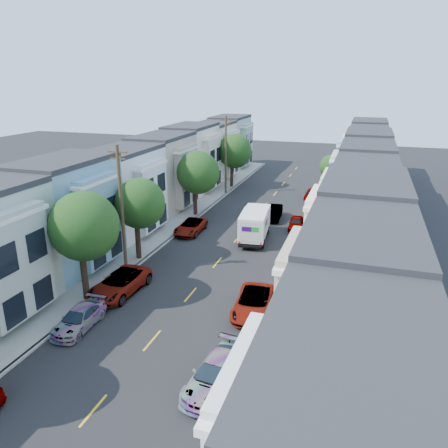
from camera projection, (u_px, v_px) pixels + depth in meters
name	position (u px, v px, depth m)	size (l,w,h in m)	color
ground	(190.00, 295.00, 31.16)	(160.00, 160.00, 0.00)	black
road_slab	(246.00, 229.00, 44.69)	(12.00, 70.00, 0.02)	black
curb_left	(191.00, 223.00, 46.43)	(0.30, 70.00, 0.15)	gray
curb_right	(305.00, 235.00, 42.90)	(0.30, 70.00, 0.15)	gray
sidewalk_left	(180.00, 221.00, 46.81)	(2.60, 70.00, 0.15)	gray
sidewalk_right	(318.00, 236.00, 42.52)	(2.60, 70.00, 0.15)	gray
centerline	(246.00, 229.00, 44.69)	(0.12, 70.00, 0.01)	gold
townhouse_row_left	(148.00, 219.00, 47.94)	(5.00, 70.00, 8.50)	silver
townhouse_row_right	(359.00, 241.00, 41.44)	(5.00, 70.00, 8.50)	silver
tree_b	(83.00, 226.00, 28.65)	(4.63, 4.63, 7.80)	black
tree_c	(139.00, 204.00, 35.60)	(4.17, 4.17, 7.08)	black
tree_d	(197.00, 173.00, 47.46)	(4.70, 4.70, 7.27)	black
tree_e	(234.00, 151.00, 59.97)	(4.70, 4.70, 7.48)	black
tree_far_r	(330.00, 167.00, 55.07)	(2.96, 2.96, 5.48)	black
utility_pole_near	(122.00, 210.00, 33.16)	(1.60, 0.26, 10.00)	#42301E
utility_pole_far	(226.00, 155.00, 56.60)	(1.60, 0.26, 10.00)	#42301E
fedex_truck	(255.00, 223.00, 41.26)	(2.34, 6.08, 2.92)	silver
lead_sedan	(273.00, 213.00, 47.58)	(1.58, 4.47, 1.49)	black
parked_left_b	(79.00, 319.00, 26.89)	(1.77, 4.21, 1.26)	black
parked_left_c	(120.00, 284.00, 31.17)	(2.54, 5.51, 1.53)	#919AA2
parked_left_d	(191.00, 227.00, 43.35)	(2.20, 4.78, 1.33)	maroon
parked_right_a	(216.00, 374.00, 21.72)	(2.07, 4.92, 1.48)	#454A4F
parked_right_b	(254.00, 303.00, 28.56)	(2.40, 5.20, 1.44)	silver
parked_right_c	(296.00, 223.00, 44.52)	(1.47, 3.83, 1.24)	black
parked_right_d	(311.00, 194.00, 55.58)	(1.51, 3.96, 1.28)	black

